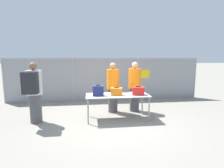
% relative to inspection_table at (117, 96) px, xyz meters
% --- Properties ---
extents(ground_plane, '(120.00, 120.00, 0.00)m').
position_rel_inspection_table_xyz_m(ground_plane, '(-0.14, -0.09, -0.74)').
color(ground_plane, gray).
extents(fence_section, '(8.87, 0.07, 1.95)m').
position_rel_inspection_table_xyz_m(fence_section, '(-0.13, 2.60, 0.29)').
color(fence_section, '#9EA0A5').
rests_on(fence_section, ground_plane).
extents(inspection_table, '(1.98, 0.82, 0.79)m').
position_rel_inspection_table_xyz_m(inspection_table, '(0.00, 0.00, 0.00)').
color(inspection_table, silver).
rests_on(inspection_table, ground_plane).
extents(suitcase_navy, '(0.33, 0.25, 0.33)m').
position_rel_inspection_table_xyz_m(suitcase_navy, '(-0.61, -0.06, 0.21)').
color(suitcase_navy, navy).
rests_on(suitcase_navy, inspection_table).
extents(suitcase_orange, '(0.40, 0.33, 0.25)m').
position_rel_inspection_table_xyz_m(suitcase_orange, '(-0.04, -0.05, 0.17)').
color(suitcase_orange, orange).
rests_on(suitcase_orange, inspection_table).
extents(suitcase_red, '(0.42, 0.38, 0.27)m').
position_rel_inspection_table_xyz_m(suitcase_red, '(0.65, -0.07, 0.18)').
color(suitcase_red, red).
rests_on(suitcase_red, inspection_table).
extents(traveler_hooded, '(0.45, 0.70, 1.82)m').
position_rel_inspection_table_xyz_m(traveler_hooded, '(-2.50, -0.06, 0.27)').
color(traveler_hooded, '#4C4C51').
rests_on(traveler_hooded, ground_plane).
extents(security_worker_near, '(0.44, 0.44, 1.78)m').
position_rel_inspection_table_xyz_m(security_worker_near, '(-0.05, 0.75, 0.18)').
color(security_worker_near, '#4C4C51').
rests_on(security_worker_near, ground_plane).
extents(security_worker_far, '(0.45, 0.45, 1.80)m').
position_rel_inspection_table_xyz_m(security_worker_far, '(0.76, 0.77, 0.19)').
color(security_worker_far, '#4C4C51').
rests_on(security_worker_far, ground_plane).
extents(utility_trailer, '(4.14, 2.15, 0.67)m').
position_rel_inspection_table_xyz_m(utility_trailer, '(0.63, 4.84, -0.34)').
color(utility_trailer, '#B2B2B7').
rests_on(utility_trailer, ground_plane).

